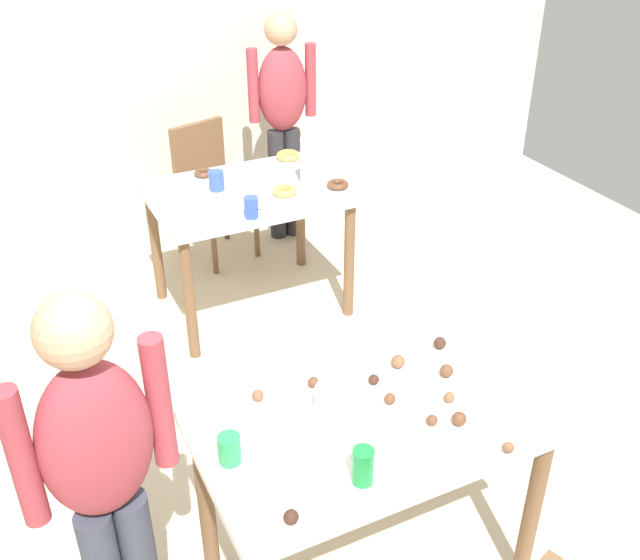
% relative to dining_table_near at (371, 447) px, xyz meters
% --- Properties ---
extents(ground_plane, '(6.40, 6.40, 0.00)m').
position_rel_dining_table_near_xyz_m(ground_plane, '(0.15, 0.02, -0.64)').
color(ground_plane, beige).
extents(wall_back, '(6.40, 0.10, 2.60)m').
position_rel_dining_table_near_xyz_m(wall_back, '(0.15, 3.22, 0.66)').
color(wall_back, beige).
rests_on(wall_back, ground_plane).
extents(dining_table_near, '(1.15, 0.67, 0.75)m').
position_rel_dining_table_near_xyz_m(dining_table_near, '(0.00, 0.00, 0.00)').
color(dining_table_near, white).
rests_on(dining_table_near, ground_plane).
extents(dining_table_far, '(1.05, 0.78, 0.75)m').
position_rel_dining_table_near_xyz_m(dining_table_far, '(0.31, 1.93, 0.00)').
color(dining_table_far, silver).
rests_on(dining_table_far, ground_plane).
extents(chair_far_table, '(0.50, 0.50, 0.87)m').
position_rel_dining_table_near_xyz_m(chair_far_table, '(0.32, 2.67, -0.14)').
color(chair_far_table, brown).
rests_on(chair_far_table, ground_plane).
extents(person_girl_near, '(0.46, 0.25, 1.46)m').
position_rel_dining_table_near_xyz_m(person_girl_near, '(-0.85, 0.03, 0.23)').
color(person_girl_near, '#383D4C').
rests_on(person_girl_near, ground_plane).
extents(person_adult_far, '(0.45, 0.23, 1.51)m').
position_rel_dining_table_near_xyz_m(person_adult_far, '(0.85, 2.68, 0.27)').
color(person_adult_far, '#28282D').
rests_on(person_adult_far, ground_plane).
extents(mixing_bowl, '(0.16, 0.16, 0.08)m').
position_rel_dining_table_near_xyz_m(mixing_bowl, '(-0.07, 0.10, 0.16)').
color(mixing_bowl, white).
rests_on(mixing_bowl, dining_table_near).
extents(soda_can, '(0.07, 0.07, 0.12)m').
position_rel_dining_table_near_xyz_m(soda_can, '(-0.15, -0.22, 0.17)').
color(soda_can, '#198438').
rests_on(soda_can, dining_table_near).
extents(fork_near, '(0.17, 0.02, 0.01)m').
position_rel_dining_table_near_xyz_m(fork_near, '(0.40, -0.18, 0.12)').
color(fork_near, silver).
rests_on(fork_near, dining_table_near).
extents(cup_near_0, '(0.07, 0.07, 0.10)m').
position_rel_dining_table_near_xyz_m(cup_near_0, '(-0.48, 0.04, 0.16)').
color(cup_near_0, green).
rests_on(cup_near_0, dining_table_near).
extents(cup_near_1, '(0.07, 0.07, 0.11)m').
position_rel_dining_table_near_xyz_m(cup_near_1, '(-0.11, -0.11, 0.17)').
color(cup_near_1, white).
rests_on(cup_near_1, dining_table_near).
extents(cake_ball_0, '(0.04, 0.04, 0.04)m').
position_rel_dining_table_near_xyz_m(cake_ball_0, '(0.10, 0.05, 0.13)').
color(cake_ball_0, brown).
rests_on(cake_ball_0, dining_table_near).
extents(cake_ball_1, '(0.04, 0.04, 0.04)m').
position_rel_dining_table_near_xyz_m(cake_ball_1, '(0.17, -0.10, 0.13)').
color(cake_ball_1, brown).
rests_on(cake_ball_1, dining_table_near).
extents(cake_ball_2, '(0.04, 0.04, 0.04)m').
position_rel_dining_table_near_xyz_m(cake_ball_2, '(-0.41, -0.26, 0.14)').
color(cake_ball_2, '#3D2319').
rests_on(cake_ball_2, dining_table_near).
extents(cake_ball_3, '(0.04, 0.04, 0.04)m').
position_rel_dining_table_near_xyz_m(cake_ball_3, '(0.29, -0.03, 0.13)').
color(cake_ball_3, brown).
rests_on(cake_ball_3, dining_table_near).
extents(cake_ball_4, '(0.05, 0.05, 0.05)m').
position_rel_dining_table_near_xyz_m(cake_ball_4, '(0.23, 0.21, 0.14)').
color(cake_ball_4, brown).
rests_on(cake_ball_4, dining_table_near).
extents(cake_ball_5, '(0.05, 0.05, 0.05)m').
position_rel_dining_table_near_xyz_m(cake_ball_5, '(0.43, 0.24, 0.14)').
color(cake_ball_5, '#3D2319').
rests_on(cake_ball_5, dining_table_near).
extents(cake_ball_6, '(0.04, 0.04, 0.04)m').
position_rel_dining_table_near_xyz_m(cake_ball_6, '(0.31, -0.31, 0.13)').
color(cake_ball_6, brown).
rests_on(cake_ball_6, dining_table_near).
extents(cake_ball_7, '(0.04, 0.04, 0.04)m').
position_rel_dining_table_near_xyz_m(cake_ball_7, '(-0.30, 0.26, 0.13)').
color(cake_ball_7, brown).
rests_on(cake_ball_7, dining_table_near).
extents(cake_ball_8, '(0.05, 0.05, 0.05)m').
position_rel_dining_table_near_xyz_m(cake_ball_8, '(0.36, 0.09, 0.14)').
color(cake_ball_8, brown).
rests_on(cake_ball_8, dining_table_near).
extents(cake_ball_9, '(0.04, 0.04, 0.04)m').
position_rel_dining_table_near_xyz_m(cake_ball_9, '(0.10, 0.17, 0.13)').
color(cake_ball_9, '#3D2319').
rests_on(cake_ball_9, dining_table_near).
extents(cake_ball_10, '(0.04, 0.04, 0.04)m').
position_rel_dining_table_near_xyz_m(cake_ball_10, '(-0.10, 0.25, 0.13)').
color(cake_ball_10, brown).
rests_on(cake_ball_10, dining_table_near).
extents(cake_ball_11, '(0.05, 0.05, 0.05)m').
position_rel_dining_table_near_xyz_m(cake_ball_11, '(0.25, -0.14, 0.14)').
color(cake_ball_11, brown).
rests_on(cake_ball_11, dining_table_near).
extents(pitcher_far, '(0.11, 0.11, 0.26)m').
position_rel_dining_table_near_xyz_m(pitcher_far, '(0.65, 1.85, 0.24)').
color(pitcher_far, white).
rests_on(pitcher_far, dining_table_far).
extents(cup_far_0, '(0.07, 0.07, 0.11)m').
position_rel_dining_table_near_xyz_m(cup_far_0, '(0.20, 1.60, 0.17)').
color(cup_far_0, '#3351B2').
rests_on(cup_far_0, dining_table_far).
extents(cup_far_1, '(0.08, 0.08, 0.11)m').
position_rel_dining_table_near_xyz_m(cup_far_1, '(0.16, 2.00, 0.17)').
color(cup_far_1, '#3351B2').
rests_on(cup_far_1, dining_table_far).
extents(donut_far_0, '(0.14, 0.14, 0.04)m').
position_rel_dining_table_near_xyz_m(donut_far_0, '(0.69, 2.24, 0.13)').
color(donut_far_0, gold).
rests_on(donut_far_0, dining_table_far).
extents(donut_far_1, '(0.12, 0.12, 0.04)m').
position_rel_dining_table_near_xyz_m(donut_far_1, '(-0.06, 1.68, 0.13)').
color(donut_far_1, white).
rests_on(donut_far_1, dining_table_far).
extents(donut_far_2, '(0.12, 0.12, 0.04)m').
position_rel_dining_table_near_xyz_m(donut_far_2, '(0.76, 1.74, 0.13)').
color(donut_far_2, brown).
rests_on(donut_far_2, dining_table_far).
extents(donut_far_3, '(0.12, 0.12, 0.04)m').
position_rel_dining_table_near_xyz_m(donut_far_3, '(0.31, 1.70, 0.13)').
color(donut_far_3, white).
rests_on(donut_far_3, dining_table_far).
extents(donut_far_4, '(0.11, 0.11, 0.03)m').
position_rel_dining_table_near_xyz_m(donut_far_4, '(0.16, 2.22, 0.13)').
color(donut_far_4, brown).
rests_on(donut_far_4, dining_table_far).
extents(donut_far_5, '(0.13, 0.13, 0.04)m').
position_rel_dining_table_near_xyz_m(donut_far_5, '(0.47, 1.78, 0.13)').
color(donut_far_5, gold).
rests_on(donut_far_5, dining_table_far).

